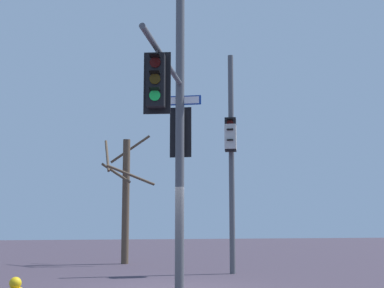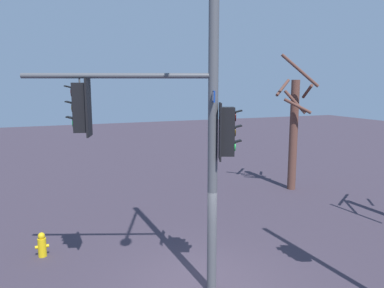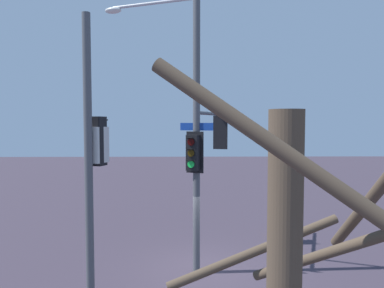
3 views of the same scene
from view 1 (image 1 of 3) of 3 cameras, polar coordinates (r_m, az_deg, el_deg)
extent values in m
cylinder|color=#4C4F54|center=(14.01, -1.27, 3.77)|extent=(0.23, 0.23, 9.05)
cylinder|color=#4C4F54|center=(12.16, -2.91, 8.79)|extent=(3.99, 1.61, 0.12)
cube|color=black|center=(11.17, -3.77, 6.60)|extent=(0.39, 0.43, 1.10)
cube|color=black|center=(11.33, -3.65, 6.38)|extent=(0.20, 0.55, 1.30)
cylinder|color=#2F0403|center=(11.10, -3.87, 8.51)|extent=(0.09, 0.22, 0.22)
cube|color=black|center=(11.07, -3.92, 9.22)|extent=(0.21, 0.25, 0.06)
cylinder|color=#352504|center=(11.01, -3.89, 6.82)|extent=(0.09, 0.22, 0.22)
cube|color=black|center=(10.97, -3.94, 7.52)|extent=(0.21, 0.25, 0.06)
cylinder|color=#19D147|center=(10.93, -3.91, 5.09)|extent=(0.09, 0.22, 0.22)
cube|color=black|center=(10.88, -3.96, 5.80)|extent=(0.21, 0.25, 0.06)
cylinder|color=#4C4F54|center=(11.34, -3.74, 9.65)|extent=(0.04, 0.04, 0.15)
cube|color=black|center=(14.22, -1.06, 1.12)|extent=(0.42, 0.45, 1.10)
cube|color=black|center=(14.06, -1.19, 1.23)|extent=(0.25, 0.53, 1.30)
cylinder|color=#2F0403|center=(14.44, -0.93, 2.35)|extent=(0.11, 0.21, 0.22)
cube|color=black|center=(14.54, -0.87, 2.76)|extent=(0.23, 0.26, 0.06)
cylinder|color=#352504|center=(14.38, -0.93, 1.02)|extent=(0.11, 0.21, 0.22)
cube|color=black|center=(14.48, -0.87, 1.44)|extent=(0.23, 0.26, 0.06)
cylinder|color=#19D147|center=(14.33, -0.93, -0.32)|extent=(0.11, 0.21, 0.22)
cube|color=black|center=(14.42, -0.87, 0.11)|extent=(0.23, 0.26, 0.06)
cube|color=navy|center=(14.05, -1.27, 4.56)|extent=(0.44, 1.03, 0.24)
cube|color=white|center=(14.04, -1.28, 4.58)|extent=(0.38, 0.93, 0.18)
cylinder|color=#4C4F54|center=(17.92, 4.15, -1.85)|extent=(0.18, 0.18, 7.19)
cube|color=silver|center=(17.71, 4.05, 0.71)|extent=(0.55, 0.50, 0.81)
cube|color=black|center=(17.73, 4.05, 0.97)|extent=(0.40, 0.44, 1.10)
cylinder|color=#2F0403|center=(17.62, 4.00, 2.15)|extent=(0.10, 0.22, 0.22)
cube|color=black|center=(17.57, 3.99, 2.58)|extent=(0.22, 0.25, 0.06)
cylinder|color=#352504|center=(17.56, 4.01, 1.06)|extent=(0.10, 0.22, 0.22)
cube|color=black|center=(17.51, 4.00, 1.49)|extent=(0.22, 0.25, 0.06)
cylinder|color=#19D147|center=(17.51, 4.03, -0.04)|extent=(0.10, 0.22, 0.22)
cube|color=black|center=(17.46, 4.01, 0.38)|extent=(0.22, 0.25, 0.06)
sphere|color=yellow|center=(9.71, -17.97, -13.65)|extent=(0.20, 0.20, 0.20)
cylinder|color=brown|center=(22.14, -6.94, -5.90)|extent=(0.29, 0.29, 4.96)
cylinder|color=brown|center=(23.13, -6.47, -0.54)|extent=(0.58, 1.65, 1.20)
cylinder|color=brown|center=(22.20, -8.85, -1.20)|extent=(1.63, 0.14, 1.47)
cylinder|color=brown|center=(21.66, -7.97, -3.01)|extent=(1.03, 1.12, 0.86)
cylinder|color=brown|center=(21.28, -6.41, -3.25)|extent=(0.27, 1.92, 0.79)
camera|label=2|loc=(14.64, 32.55, 6.41)|focal=34.61mm
camera|label=3|loc=(25.38, -5.67, -0.83)|focal=34.20mm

